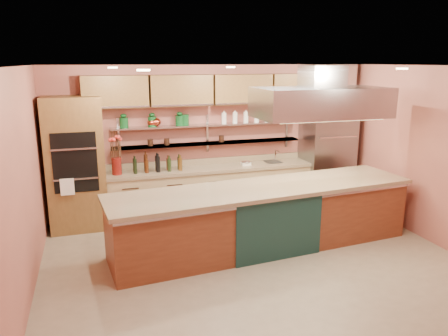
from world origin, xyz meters
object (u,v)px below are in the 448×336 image
object	(u,v)px
island	(263,217)
green_canister	(184,120)
refrigerator	(327,154)
copper_kettle	(155,122)
kitchen_scale	(246,163)
flower_vase	(117,166)

from	to	relation	value
island	green_canister	distance (m)	2.44
refrigerator	green_canister	size ratio (longest dim) A/B	10.64
refrigerator	copper_kettle	size ratio (longest dim) A/B	10.55
green_canister	island	bearing A→B (deg)	-66.25
kitchen_scale	green_canister	size ratio (longest dim) A/B	0.88
island	flower_vase	bearing A→B (deg)	136.31
refrigerator	kitchen_scale	size ratio (longest dim) A/B	12.10
kitchen_scale	copper_kettle	xyz separation A→B (m)	(-1.67, 0.22, 0.82)
copper_kettle	green_canister	world-z (taller)	green_canister
copper_kettle	green_canister	distance (m)	0.54
island	copper_kettle	world-z (taller)	copper_kettle
refrigerator	flower_vase	size ratio (longest dim) A/B	7.02
flower_vase	green_canister	xyz separation A→B (m)	(1.27, 0.22, 0.73)
island	kitchen_scale	world-z (taller)	kitchen_scale
island	kitchen_scale	xyz separation A→B (m)	(0.30, 1.66, 0.48)
flower_vase	copper_kettle	size ratio (longest dim) A/B	1.50
flower_vase	copper_kettle	bearing A→B (deg)	16.71
refrigerator	green_canister	distance (m)	2.97
island	flower_vase	distance (m)	2.74
copper_kettle	kitchen_scale	bearing A→B (deg)	-7.52
flower_vase	kitchen_scale	distance (m)	2.40
refrigerator	kitchen_scale	xyz separation A→B (m)	(-1.73, 0.01, -0.07)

